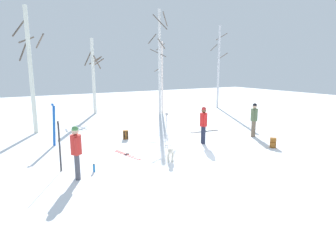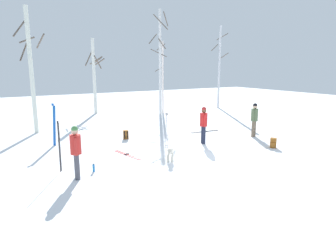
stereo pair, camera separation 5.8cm
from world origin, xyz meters
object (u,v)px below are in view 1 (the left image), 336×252
object	(u,v)px
person_1	(203,123)
ski_pair_lying_1	(127,155)
birch_tree_3	(94,75)
birch_tree_4	(160,61)
birch_tree_2	(30,69)
birch_tree_6	(219,66)
ski_pair_planted_1	(54,125)
backpack_0	(273,143)
birch_tree_5	(162,77)
person_0	(254,118)
ski_pair_lying_0	(205,131)
person_2	(76,149)
water_bottle_0	(94,168)
backpack_1	(126,135)
dog	(170,151)
ski_poles_0	(167,129)
ski_pair_planted_0	(60,147)

from	to	relation	value
person_1	ski_pair_lying_1	bearing A→B (deg)	178.27
birch_tree_3	birch_tree_4	world-z (taller)	birch_tree_4
birch_tree_2	birch_tree_4	bearing A→B (deg)	12.43
birch_tree_6	ski_pair_planted_1	bearing A→B (deg)	-157.42
person_1	backpack_0	world-z (taller)	person_1
birch_tree_5	person_0	bearing A→B (deg)	-88.39
ski_pair_planted_1	birch_tree_5	size ratio (longest dim) A/B	0.36
ski_pair_lying_0	backpack_0	distance (m)	4.18
person_2	water_bottle_0	bearing A→B (deg)	29.17
birch_tree_5	birch_tree_6	world-z (taller)	birch_tree_6
birch_tree_2	person_0	bearing A→B (deg)	-34.96
ski_pair_lying_0	water_bottle_0	distance (m)	7.75
ski_pair_lying_1	birch_tree_2	xyz separation A→B (m)	(-2.65, 6.26, 3.37)
ski_pair_lying_0	backpack_1	world-z (taller)	backpack_1
dog	birch_tree_4	distance (m)	11.48
person_0	birch_tree_3	size ratio (longest dim) A/B	0.31
birch_tree_2	birch_tree_3	bearing A→B (deg)	46.26
person_2	backpack_0	world-z (taller)	person_2
ski_poles_0	birch_tree_2	distance (m)	8.04
dog	birch_tree_3	xyz separation A→B (m)	(1.04, 12.83, 2.53)
backpack_0	backpack_1	xyz separation A→B (m)	(-4.97, 4.79, 0.00)
person_1	backpack_1	bearing A→B (deg)	136.56
backpack_1	water_bottle_0	xyz separation A→B (m)	(-2.72, -3.74, -0.08)
dog	ski_pair_planted_1	world-z (taller)	ski_pair_planted_1
birch_tree_6	ski_pair_planted_0	bearing A→B (deg)	-147.35
birch_tree_4	backpack_0	bearing A→B (deg)	-90.65
person_2	backpack_1	bearing A→B (deg)	50.75
person_1	birch_tree_4	bearing A→B (deg)	74.37
dog	birch_tree_6	bearing A→B (deg)	43.35
person_0	water_bottle_0	size ratio (longest dim) A/B	6.08
backpack_0	birch_tree_3	bearing A→B (deg)	105.72
person_2	dog	bearing A→B (deg)	0.37
person_2	birch_tree_4	xyz separation A→B (m)	(8.44, 9.76, 2.91)
dog	backpack_0	xyz separation A→B (m)	(4.85, -0.72, -0.17)
ski_pair_lying_1	birch_tree_6	distance (m)	15.63
person_1	dog	world-z (taller)	person_1
dog	backpack_1	bearing A→B (deg)	91.69
ski_pair_lying_1	birch_tree_6	bearing A→B (deg)	36.24
person_2	ski_pair_planted_1	distance (m)	4.54
person_0	birch_tree_3	distance (m)	12.65
ski_pair_lying_0	birch_tree_5	distance (m)	7.42
water_bottle_0	ski_pair_lying_0	bearing A→B (deg)	23.48
ski_pair_lying_0	birch_tree_3	world-z (taller)	birch_tree_3
birch_tree_4	person_2	bearing A→B (deg)	-130.84
person_2	birch_tree_3	xyz separation A→B (m)	(4.51, 12.85, 1.93)
person_2	dog	size ratio (longest dim) A/B	2.24
water_bottle_0	birch_tree_6	size ratio (longest dim) A/B	0.04
dog	birch_tree_2	bearing A→B (deg)	115.63
ski_pair_lying_0	ski_pair_planted_1	bearing A→B (deg)	171.74
dog	birch_tree_5	size ratio (longest dim) A/B	0.14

